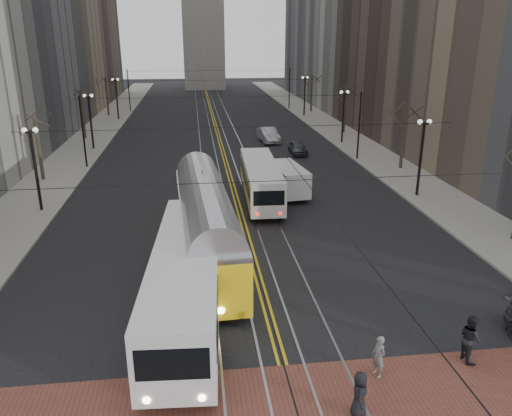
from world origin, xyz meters
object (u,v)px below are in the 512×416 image
object	(u,v)px
transit_bus	(187,282)
cargo_van	(288,181)
pedestrian_a	(359,394)
pedestrian_b	(379,357)
streetcar	(206,229)
sedan_silver	(268,135)
rear_bus	(261,182)
pedestrian_c	(470,338)
sedan_grey	(298,148)

from	to	relation	value
transit_bus	cargo_van	bearing A→B (deg)	69.07
pedestrian_a	pedestrian_b	xyz separation A→B (m)	(1.31, 1.83, -0.01)
streetcar	sedan_silver	xyz separation A→B (m)	(8.01, 30.85, -0.88)
cargo_van	rear_bus	bearing A→B (deg)	-165.32
transit_bus	pedestrian_a	world-z (taller)	transit_bus
pedestrian_c	pedestrian_b	bearing A→B (deg)	96.56
pedestrian_a	sedan_grey	bearing A→B (deg)	8.92
pedestrian_b	sedan_silver	bearing A→B (deg)	156.94
pedestrian_b	pedestrian_a	bearing A→B (deg)	-55.64
transit_bus	streetcar	xyz separation A→B (m)	(1.00, 5.87, 0.09)
streetcar	cargo_van	xyz separation A→B (m)	(6.50, 10.64, -0.56)
transit_bus	streetcar	bearing A→B (deg)	83.84
pedestrian_c	sedan_silver	bearing A→B (deg)	1.31
sedan_grey	pedestrian_c	size ratio (longest dim) A/B	2.08
rear_bus	pedestrian_c	bearing A→B (deg)	-73.56
sedan_grey	pedestrian_b	distance (m)	35.50
rear_bus	transit_bus	bearing A→B (deg)	-106.70
sedan_grey	sedan_silver	xyz separation A→B (m)	(-2.11, 6.53, 0.16)
rear_bus	cargo_van	xyz separation A→B (m)	(2.20, 0.88, -0.25)
transit_bus	sedan_grey	xyz separation A→B (m)	(11.12, 30.19, -0.95)
transit_bus	pedestrian_a	xyz separation A→B (m)	(5.46, -6.87, -0.80)
pedestrian_a	pedestrian_b	world-z (taller)	pedestrian_a
sedan_silver	pedestrian_b	size ratio (longest dim) A/B	3.15
streetcar	sedan_silver	bearing A→B (deg)	72.45
pedestrian_c	sedan_grey	bearing A→B (deg)	-1.77
rear_bus	sedan_silver	size ratio (longest dim) A/B	2.14
cargo_van	transit_bus	bearing A→B (deg)	-121.50
transit_bus	pedestrian_b	xyz separation A→B (m)	(6.77, -5.04, -0.81)
pedestrian_a	pedestrian_b	size ratio (longest dim) A/B	1.01
pedestrian_b	cargo_van	bearing A→B (deg)	158.08
sedan_silver	pedestrian_a	distance (m)	43.73
cargo_van	sedan_silver	world-z (taller)	cargo_van
rear_bus	pedestrian_b	size ratio (longest dim) A/B	6.75
rear_bus	pedestrian_a	distance (m)	22.51
cargo_van	pedestrian_c	bearing A→B (deg)	-88.99
streetcar	cargo_van	bearing A→B (deg)	55.58
transit_bus	cargo_van	xyz separation A→B (m)	(7.50, 16.51, -0.47)
streetcar	sedan_grey	size ratio (longest dim) A/B	3.70
rear_bus	sedan_grey	bearing A→B (deg)	70.24
transit_bus	pedestrian_b	bearing A→B (deg)	-33.17
cargo_van	sedan_silver	size ratio (longest dim) A/B	1.04
transit_bus	rear_bus	world-z (taller)	transit_bus
sedan_grey	sedan_silver	distance (m)	6.86
cargo_van	pedestrian_a	distance (m)	23.47
sedan_grey	rear_bus	bearing A→B (deg)	-111.74
pedestrian_b	sedan_grey	bearing A→B (deg)	152.98
streetcar	pedestrian_b	distance (m)	12.38
cargo_van	sedan_grey	distance (m)	14.16
pedestrian_b	transit_bus	bearing A→B (deg)	-146.66
rear_bus	sedan_grey	size ratio (longest dim) A/B	2.74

